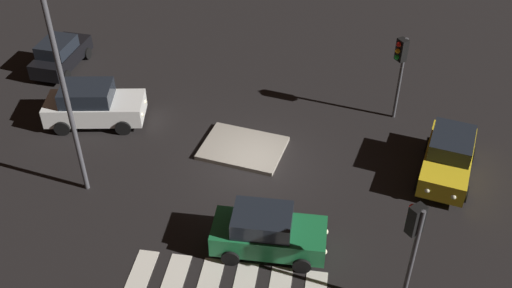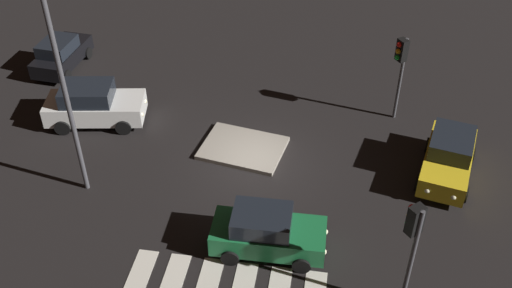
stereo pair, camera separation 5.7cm
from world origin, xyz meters
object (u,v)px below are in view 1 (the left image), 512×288
Objects in this scene: traffic_island at (243,148)px; traffic_light_east at (414,234)px; street_lamp at (56,55)px; car_yellow at (448,157)px; car_green at (267,232)px; car_black at (60,54)px; traffic_light_north at (401,60)px; car_white at (93,105)px.

traffic_light_east is at bearing -48.02° from traffic_island.
traffic_light_east is 0.48× the size of street_lamp.
street_lamp reaches higher than car_yellow.
car_yellow is 0.49× the size of street_lamp.
traffic_island is 0.86× the size of car_yellow.
traffic_light_east is at bearing -4.52° from car_yellow.
car_black is (-11.79, 10.29, -0.04)m from car_green.
car_yellow is 4.58m from traffic_light_north.
street_lamp reaches higher than car_black.
street_lamp is at bearing 163.49° from car_green.
car_white is at bearing -82.06° from car_yellow.
traffic_light_north reaches higher than car_white.
car_black is 0.97× the size of traffic_light_north.
car_yellow is (8.13, -0.24, 0.77)m from traffic_island.
street_lamp is at bearing -149.67° from traffic_island.
car_white reaches higher than car_green.
car_white is 15.17m from traffic_light_east.
traffic_island is 0.83× the size of car_white.
car_white is 1.17× the size of car_black.
traffic_island is 0.94× the size of traffic_light_north.
car_white is at bearing 106.23° from street_lamp.
car_black is 16.38m from traffic_light_north.
car_yellow reaches higher than traffic_island.
car_yellow is 18.92m from car_black.
traffic_light_east reaches higher than car_green.
street_lamp is (-13.64, -2.99, 4.98)m from car_yellow.
car_black is 10.71m from street_lamp.
car_black is at bearing -93.80° from car_yellow.
car_white is (-14.85, 1.17, 0.04)m from car_yellow.
traffic_island is 0.42× the size of street_lamp.
car_yellow reaches higher than car_green.
car_green is (-6.37, -4.99, -0.04)m from car_yellow.
car_green is (1.76, -5.23, 0.74)m from traffic_island.
traffic_light_north reaches higher than car_yellow.
car_black is 0.91× the size of traffic_light_east.
car_green is 1.04× the size of car_black.
car_green is 0.94× the size of traffic_light_east.
traffic_island is 0.89× the size of traffic_light_east.
car_yellow is 0.96× the size of car_white.
traffic_island is 8.59m from street_lamp.
traffic_light_north is at bearing -91.44° from car_black.
car_yellow is 7.24m from traffic_light_east.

